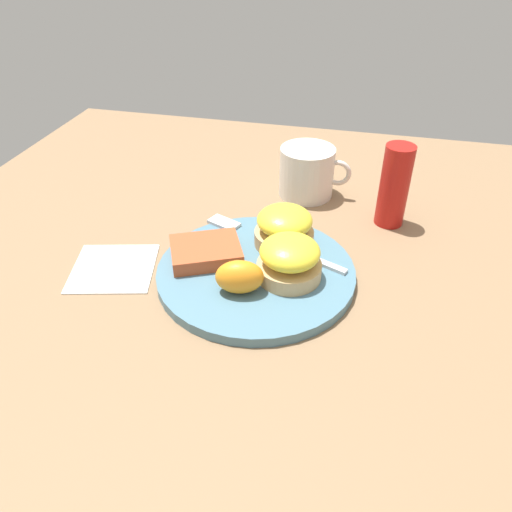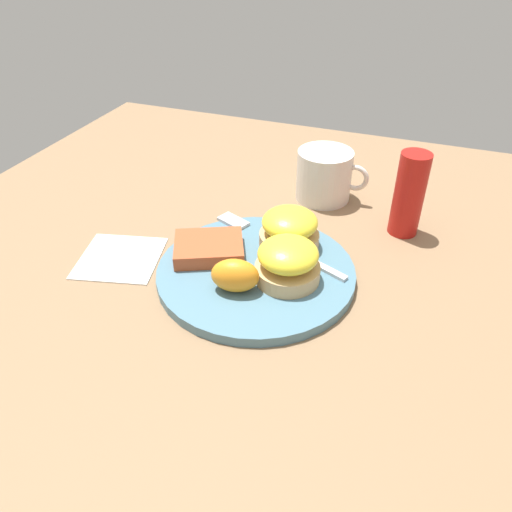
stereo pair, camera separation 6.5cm
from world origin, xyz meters
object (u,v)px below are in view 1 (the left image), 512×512
sandwich_benedict_left (290,259)px  fork (265,240)px  hashbrown_patty (206,251)px  orange_wedge (240,277)px  cup (307,172)px  condiment_bottle (394,186)px  sandwich_benedict_right (284,227)px

sandwich_benedict_left → fork: (-0.05, 0.07, -0.02)m
sandwich_benedict_left → hashbrown_patty: sandwich_benedict_left is taller
orange_wedge → cup: 0.30m
sandwich_benedict_left → cup: size_ratio=0.70×
hashbrown_patty → orange_wedge: bearing=-42.7°
sandwich_benedict_left → condiment_bottle: bearing=56.9°
hashbrown_patty → condiment_bottle: size_ratio=0.73×
cup → condiment_bottle: (0.14, -0.06, 0.02)m
sandwich_benedict_left → condiment_bottle: condiment_bottle is taller
sandwich_benedict_right → cup: size_ratio=0.70×
fork → cup: size_ratio=1.83×
orange_wedge → condiment_bottle: 0.29m
fork → sandwich_benedict_right: bearing=-0.3°
sandwich_benedict_right → condiment_bottle: bearing=39.0°
cup → condiment_bottle: 0.15m
hashbrown_patty → orange_wedge: 0.09m
fork → condiment_bottle: condiment_bottle is taller
condiment_bottle → cup: bearing=156.4°
hashbrown_patty → fork: hashbrown_patty is taller
orange_wedge → fork: (0.01, 0.12, -0.02)m
condiment_bottle → sandwich_benedict_left: bearing=-123.1°
sandwich_benedict_right → orange_wedge: bearing=-106.1°
orange_wedge → condiment_bottle: size_ratio=0.47×
fork → orange_wedge: bearing=-92.8°
hashbrown_patty → condiment_bottle: (0.24, 0.17, 0.04)m
orange_wedge → condiment_bottle: (0.18, 0.23, 0.03)m
orange_wedge → fork: orange_wedge is taller
sandwich_benedict_left → sandwich_benedict_right: size_ratio=1.00×
fork → cup: 0.18m
hashbrown_patty → condiment_bottle: condiment_bottle is taller
sandwich_benedict_left → sandwich_benedict_right: 0.08m
cup → sandwich_benedict_right: bearing=-91.6°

